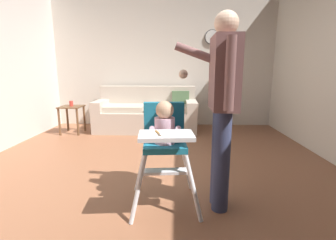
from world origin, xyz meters
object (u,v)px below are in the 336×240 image
(side_table, at_px, (72,113))
(sippy_cup, at_px, (71,104))
(wall_clock, at_px, (212,37))
(adult_standing, at_px, (222,102))
(couch, at_px, (147,113))
(high_chair, at_px, (165,134))

(side_table, xyz_separation_m, sippy_cup, (0.01, 0.00, 0.19))
(wall_clock, bearing_deg, adult_standing, -96.06)
(sippy_cup, bearing_deg, side_table, -180.00)
(adult_standing, height_order, sippy_cup, adult_standing)
(adult_standing, relative_size, side_table, 3.15)
(couch, height_order, sippy_cup, couch)
(couch, relative_size, wall_clock, 6.60)
(high_chair, distance_m, sippy_cup, 3.11)
(high_chair, height_order, wall_clock, wall_clock)
(adult_standing, xyz_separation_m, side_table, (-2.35, 2.48, -0.55))
(adult_standing, distance_m, wall_clock, 3.43)
(sippy_cup, bearing_deg, high_chair, -52.83)
(wall_clock, bearing_deg, high_chair, -104.09)
(couch, bearing_deg, wall_clock, 109.93)
(couch, distance_m, adult_standing, 3.03)
(adult_standing, relative_size, wall_clock, 5.46)
(side_table, distance_m, wall_clock, 3.18)
(adult_standing, height_order, side_table, adult_standing)
(couch, xyz_separation_m, high_chair, (0.49, -2.80, 0.32))
(high_chair, relative_size, side_table, 1.82)
(adult_standing, height_order, wall_clock, wall_clock)
(sippy_cup, xyz_separation_m, wall_clock, (2.70, 0.80, 1.28))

